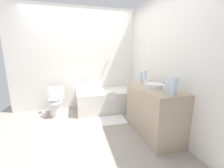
% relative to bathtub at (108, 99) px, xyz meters
% --- Properties ---
extents(ground_plane, '(3.94, 3.94, 0.00)m').
position_rel_bathtub_xyz_m(ground_plane, '(-0.66, -0.92, -0.27)').
color(ground_plane, '#9E9389').
extents(wall_back_tiled, '(3.34, 0.10, 2.56)m').
position_rel_bathtub_xyz_m(wall_back_tiled, '(-0.66, 0.42, 1.00)').
color(wall_back_tiled, white).
rests_on(wall_back_tiled, ground_plane).
extents(wall_right_mirror, '(0.10, 2.97, 2.56)m').
position_rel_bathtub_xyz_m(wall_right_mirror, '(0.86, -0.92, 1.00)').
color(wall_right_mirror, white).
rests_on(wall_right_mirror, ground_plane).
extents(bathtub, '(1.56, 0.73, 1.22)m').
position_rel_bathtub_xyz_m(bathtub, '(0.00, 0.00, 0.00)').
color(bathtub, silver).
rests_on(bathtub, ground_plane).
extents(toilet, '(0.36, 0.48, 0.66)m').
position_rel_bathtub_xyz_m(toilet, '(-1.26, -0.02, 0.05)').
color(toilet, white).
rests_on(toilet, ground_plane).
extents(vanity_counter, '(0.54, 1.21, 0.85)m').
position_rel_bathtub_xyz_m(vanity_counter, '(0.53, -1.24, 0.15)').
color(vanity_counter, tan).
rests_on(vanity_counter, ground_plane).
extents(sink_basin, '(0.33, 0.33, 0.07)m').
position_rel_bathtub_xyz_m(sink_basin, '(0.52, -1.26, 0.61)').
color(sink_basin, white).
rests_on(sink_basin, vanity_counter).
extents(sink_faucet, '(0.11, 0.15, 0.08)m').
position_rel_bathtub_xyz_m(sink_faucet, '(0.71, -1.26, 0.61)').
color(sink_faucet, silver).
rests_on(sink_faucet, vanity_counter).
extents(water_bottle_0, '(0.07, 0.07, 0.25)m').
position_rel_bathtub_xyz_m(water_bottle_0, '(0.58, -1.72, 0.70)').
color(water_bottle_0, silver).
rests_on(water_bottle_0, vanity_counter).
extents(water_bottle_1, '(0.06, 0.06, 0.26)m').
position_rel_bathtub_xyz_m(water_bottle_1, '(0.52, -1.67, 0.70)').
color(water_bottle_1, silver).
rests_on(water_bottle_1, vanity_counter).
extents(water_bottle_2, '(0.07, 0.07, 0.25)m').
position_rel_bathtub_xyz_m(water_bottle_2, '(0.58, -0.84, 0.70)').
color(water_bottle_2, silver).
rests_on(water_bottle_2, vanity_counter).
extents(water_bottle_3, '(0.06, 0.06, 0.21)m').
position_rel_bathtub_xyz_m(water_bottle_3, '(0.52, -0.75, 0.68)').
color(water_bottle_3, silver).
rests_on(water_bottle_3, vanity_counter).
extents(water_bottle_4, '(0.06, 0.06, 0.24)m').
position_rel_bathtub_xyz_m(water_bottle_4, '(0.55, -1.58, 0.69)').
color(water_bottle_4, silver).
rests_on(water_bottle_4, vanity_counter).
extents(water_bottle_5, '(0.06, 0.06, 0.26)m').
position_rel_bathtub_xyz_m(water_bottle_5, '(0.51, -1.75, 0.70)').
color(water_bottle_5, silver).
rests_on(water_bottle_5, vanity_counter).
extents(drinking_glass_0, '(0.08, 0.08, 0.08)m').
position_rel_bathtub_xyz_m(drinking_glass_0, '(0.52, -1.00, 0.62)').
color(drinking_glass_0, white).
rests_on(drinking_glass_0, vanity_counter).
extents(drinking_glass_1, '(0.08, 0.08, 0.08)m').
position_rel_bathtub_xyz_m(drinking_glass_1, '(0.58, -1.49, 0.62)').
color(drinking_glass_1, white).
rests_on(drinking_glass_1, vanity_counter).
extents(bath_mat, '(0.65, 0.44, 0.01)m').
position_rel_bathtub_xyz_m(bath_mat, '(-0.09, -0.62, -0.27)').
color(bath_mat, white).
rests_on(bath_mat, ground_plane).
extents(toilet_paper_roll, '(0.11, 0.11, 0.12)m').
position_rel_bathtub_xyz_m(toilet_paper_roll, '(-1.53, -0.05, -0.21)').
color(toilet_paper_roll, white).
rests_on(toilet_paper_roll, ground_plane).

